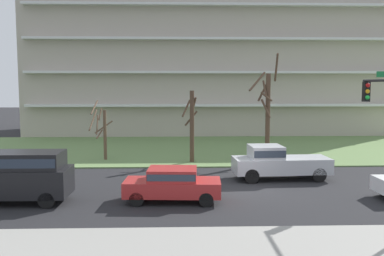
# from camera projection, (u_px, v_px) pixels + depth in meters

# --- Properties ---
(ground) EXTENTS (160.00, 160.00, 0.00)m
(ground) POSITION_uv_depth(u_px,v_px,m) (247.00, 190.00, 21.89)
(ground) COLOR #232326
(sidewalk_curb_near) EXTENTS (80.00, 4.00, 0.15)m
(sidewalk_curb_near) POSITION_uv_depth(u_px,v_px,m) (286.00, 249.00, 13.93)
(sidewalk_curb_near) COLOR #99968E
(sidewalk_curb_near) RESTS_ON ground
(grass_lawn_strip) EXTENTS (80.00, 16.00, 0.08)m
(grass_lawn_strip) POSITION_uv_depth(u_px,v_px,m) (220.00, 149.00, 35.81)
(grass_lawn_strip) COLOR #66844C
(grass_lawn_strip) RESTS_ON ground
(apartment_building) EXTENTS (38.69, 12.97, 16.49)m
(apartment_building) POSITION_uv_depth(u_px,v_px,m) (208.00, 59.00, 48.90)
(apartment_building) COLOR #B2A899
(apartment_building) RESTS_ON ground
(tree_far_left) EXTENTS (1.47, 1.76, 4.28)m
(tree_far_left) POSITION_uv_depth(u_px,v_px,m) (102.00, 130.00, 30.29)
(tree_far_left) COLOR brown
(tree_far_left) RESTS_ON ground
(tree_left) EXTENTS (1.15, 0.94, 4.97)m
(tree_left) POSITION_uv_depth(u_px,v_px,m) (192.00, 125.00, 29.31)
(tree_left) COLOR #4C3828
(tree_left) RESTS_ON ground
(tree_center) EXTENTS (2.00, 1.99, 7.46)m
(tree_center) POSITION_uv_depth(u_px,v_px,m) (267.00, 111.00, 29.39)
(tree_center) COLOR #4C3828
(tree_center) RESTS_ON ground
(sedan_red_center_left) EXTENTS (4.50, 2.05, 1.57)m
(sedan_red_center_left) POSITION_uv_depth(u_px,v_px,m) (172.00, 183.00, 19.69)
(sedan_red_center_left) COLOR #B22828
(sedan_red_center_left) RESTS_ON ground
(van_black_center_right) EXTENTS (5.21, 2.03, 2.36)m
(van_black_center_right) POSITION_uv_depth(u_px,v_px,m) (11.00, 173.00, 19.40)
(van_black_center_right) COLOR black
(van_black_center_right) RESTS_ON ground
(pickup_silver_near_right) EXTENTS (5.50, 2.28, 1.95)m
(pickup_silver_near_right) POSITION_uv_depth(u_px,v_px,m) (277.00, 162.00, 24.33)
(pickup_silver_near_right) COLOR #B7BABF
(pickup_silver_near_right) RESTS_ON ground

